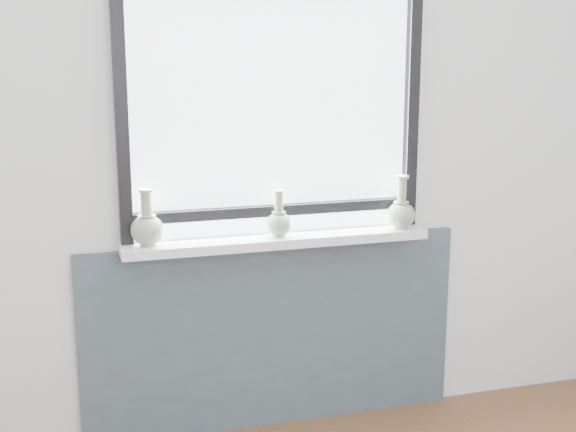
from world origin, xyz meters
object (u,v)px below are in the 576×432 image
object	(u,v)px
vase_a	(147,227)
vase_c	(401,212)
vase_b	(279,221)
windowsill	(277,240)

from	to	relation	value
vase_a	vase_c	distance (m)	1.11
vase_a	vase_c	xyz separation A→B (m)	(1.11, -0.01, -0.00)
vase_c	vase_b	bearing A→B (deg)	179.05
vase_b	vase_c	size ratio (longest dim) A/B	0.85
vase_c	windowsill	bearing A→B (deg)	177.94
vase_a	vase_c	world-z (taller)	vase_c
windowsill	vase_b	bearing A→B (deg)	-74.87
vase_a	vase_b	world-z (taller)	vase_a
windowsill	vase_a	size ratio (longest dim) A/B	5.71
vase_a	vase_b	bearing A→B (deg)	-0.57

